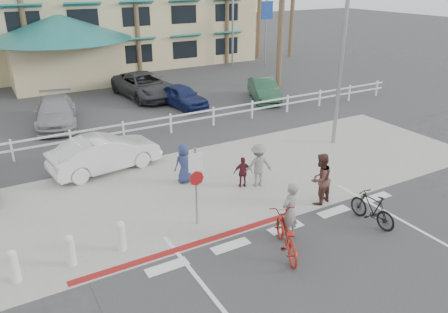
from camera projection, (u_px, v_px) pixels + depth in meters
ground at (298, 237)px, 13.16m from camera, size 140.00×140.00×0.00m
bike_path at (345, 274)px, 11.56m from camera, size 12.00×16.00×0.01m
sidewalk_plaza at (224, 180)px, 16.76m from camera, size 22.00×7.00×0.01m
cross_street at (181, 147)px, 19.96m from camera, size 40.00×5.00×0.01m
parking_lot at (118, 99)px, 27.56m from camera, size 50.00×16.00×0.01m
curb_red at (191, 245)px, 12.75m from camera, size 7.00×0.25×0.02m
rail_fence at (173, 123)px, 21.60m from camera, size 29.40×0.16×1.00m
sign_post at (196, 183)px, 13.31m from camera, size 0.50×0.10×2.90m
bollard_0 at (121, 236)px, 12.38m from camera, size 0.26×0.26×0.95m
bollard_1 at (70, 250)px, 11.74m from camera, size 0.26×0.26×0.95m
bollard_2 at (14, 266)px, 11.10m from camera, size 0.26×0.26×0.95m
streetlight_0 at (343, 45)px, 18.80m from camera, size 0.60×2.00×9.00m
streetlight_1 at (233, 8)px, 36.02m from camera, size 0.60×2.00×9.50m
info_sign at (266, 33)px, 36.09m from camera, size 1.20×0.16×5.60m
bike_red at (286, 235)px, 12.26m from camera, size 1.52×2.27×1.13m
rider_red at (290, 211)px, 12.83m from camera, size 0.76×0.61×1.80m
bike_black at (372, 209)px, 13.72m from camera, size 0.55×1.76×1.05m
rider_black at (320, 179)px, 14.79m from camera, size 1.02×0.87×1.83m
pedestrian_a at (258, 165)px, 16.08m from camera, size 1.17×0.82×1.65m
pedestrian_child at (243, 172)px, 16.04m from camera, size 0.76×0.51×1.19m
pedestrian_b at (184, 163)px, 16.36m from camera, size 0.78×0.53×1.54m
car_white_sedan at (105, 153)px, 17.42m from camera, size 4.55×2.11×1.44m
lot_car_1 at (56, 112)px, 22.64m from camera, size 2.85×5.12×1.40m
lot_car_2 at (182, 96)px, 25.81m from camera, size 2.19×4.05×1.31m
lot_car_3 at (264, 90)px, 27.14m from camera, size 2.85×4.27×1.33m
lot_car_5 at (144, 86)px, 27.71m from camera, size 3.09×5.80×1.55m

